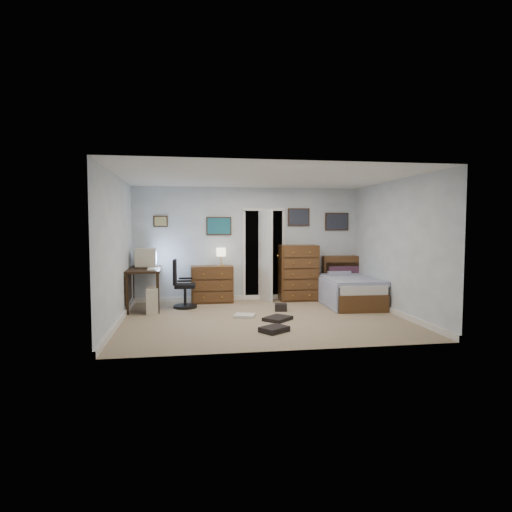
{
  "coord_description": "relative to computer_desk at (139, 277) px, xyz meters",
  "views": [
    {
      "loc": [
        -1.31,
        -7.43,
        1.65
      ],
      "look_at": [
        -0.09,
        0.3,
        1.1
      ],
      "focal_mm": 30.0,
      "sensor_mm": 36.0,
      "label": 1
    }
  ],
  "objects": [
    {
      "name": "media_stack",
      "position": [
        -0.02,
        0.87,
        -0.17
      ],
      "size": [
        0.18,
        0.18,
        0.89
      ],
      "primitive_type": "cube",
      "rotation": [
        0.0,
        0.0,
        -0.03
      ],
      "color": "maroon",
      "rests_on": "floor"
    },
    {
      "name": "wall_posters",
      "position": [
        2.87,
        0.61,
        1.13
      ],
      "size": [
        4.38,
        0.04,
        0.6
      ],
      "color": "#331E11",
      "rests_on": "floor"
    },
    {
      "name": "headboard_bookcase",
      "position": [
        4.53,
        0.49,
        -0.1
      ],
      "size": [
        1.09,
        0.31,
        0.97
      ],
      "rotation": [
        0.0,
        0.0,
        -0.03
      ],
      "color": "brown",
      "rests_on": "floor"
    },
    {
      "name": "pc_tower",
      "position": [
        0.3,
        -0.55,
        -0.38
      ],
      "size": [
        0.24,
        0.46,
        0.48
      ],
      "rotation": [
        0.0,
        0.0,
        0.04
      ],
      "color": "beige",
      "rests_on": "floor"
    },
    {
      "name": "table_lamp",
      "position": [
        1.68,
        0.4,
        0.46
      ],
      "size": [
        0.2,
        0.2,
        0.39
      ],
      "rotation": [
        0.0,
        0.0,
        0.01
      ],
      "color": "gold",
      "rests_on": "low_dresser"
    },
    {
      "name": "low_dresser",
      "position": [
        1.48,
        0.4,
        -0.22
      ],
      "size": [
        0.9,
        0.45,
        0.79
      ],
      "primitive_type": "cube",
      "rotation": [
        0.0,
        0.0,
        0.01
      ],
      "color": "brown",
      "rests_on": "floor"
    },
    {
      "name": "tall_dresser",
      "position": [
        3.38,
        0.38,
        -0.01
      ],
      "size": [
        0.84,
        0.51,
        1.23
      ],
      "primitive_type": "cube",
      "rotation": [
        0.0,
        0.0,
        -0.02
      ],
      "color": "brown",
      "rests_on": "floor"
    },
    {
      "name": "crt_monitor",
      "position": [
        0.12,
        0.15,
        0.38
      ],
      "size": [
        0.43,
        0.4,
        0.39
      ],
      "rotation": [
        0.0,
        0.0,
        0.04
      ],
      "color": "beige",
      "rests_on": "computer_desk"
    },
    {
      "name": "floor_clutter",
      "position": [
        2.39,
        -1.6,
        -0.58
      ],
      "size": [
        1.12,
        1.95,
        0.14
      ],
      "rotation": [
        0.0,
        0.0,
        0.2
      ],
      "color": "silver",
      "rests_on": "floor"
    },
    {
      "name": "bed",
      "position": [
        4.28,
        -0.27,
        -0.32
      ],
      "size": [
        1.12,
        1.99,
        0.64
      ],
      "rotation": [
        0.0,
        0.0,
        -0.04
      ],
      "color": "brown",
      "rests_on": "floor"
    },
    {
      "name": "office_chair",
      "position": [
        0.85,
        -0.14,
        -0.24
      ],
      "size": [
        0.49,
        0.49,
        0.98
      ],
      "rotation": [
        0.0,
        0.0,
        -0.05
      ],
      "color": "black",
      "rests_on": "floor"
    },
    {
      "name": "computer_desk",
      "position": [
        0.0,
        0.0,
        0.0
      ],
      "size": [
        0.7,
        1.42,
        0.8
      ],
      "rotation": [
        0.0,
        0.0,
        0.04
      ],
      "color": "black",
      "rests_on": "floor"
    },
    {
      "name": "floor",
      "position": [
        2.3,
        -1.37,
        -0.63
      ],
      "size": [
        5.0,
        4.0,
        0.02
      ],
      "primitive_type": "cube",
      "color": "tan",
      "rests_on": "ground"
    },
    {
      "name": "doorway",
      "position": [
        2.64,
        0.9,
        0.38
      ],
      "size": [
        0.96,
        1.12,
        2.05
      ],
      "color": "black",
      "rests_on": "floor"
    },
    {
      "name": "keyboard",
      "position": [
        0.28,
        -0.35,
        0.2
      ],
      "size": [
        0.18,
        0.44,
        0.03
      ],
      "primitive_type": "cube",
      "rotation": [
        0.0,
        0.0,
        0.04
      ],
      "color": "beige",
      "rests_on": "computer_desk"
    }
  ]
}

